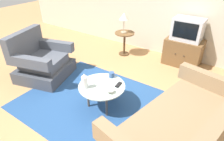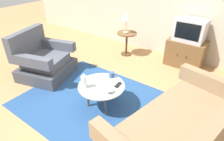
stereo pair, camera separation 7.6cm
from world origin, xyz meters
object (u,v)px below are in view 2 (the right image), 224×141
(vase, at_px, (84,81))
(bowl, at_px, (109,91))
(television, at_px, (190,30))
(tv_remote_dark, at_px, (118,85))
(couch, at_px, (181,131))
(side_table, at_px, (127,39))
(tv_stand, at_px, (185,53))
(table_lamp, at_px, (126,17))
(mug, at_px, (112,75))
(coffee_table, at_px, (101,87))
(armchair, at_px, (43,61))

(vase, distance_m, bowl, 0.40)
(television, bearing_deg, tv_remote_dark, -101.02)
(couch, distance_m, television, 2.35)
(side_table, distance_m, tv_remote_dark, 1.93)
(couch, height_order, tv_stand, couch)
(vase, xyz_separation_m, tv_remote_dark, (0.38, 0.33, -0.11))
(television, height_order, bowl, television)
(table_lamp, bearing_deg, side_table, 23.52)
(tv_stand, relative_size, bowl, 6.02)
(vase, bearing_deg, television, 71.79)
(table_lamp, xyz_separation_m, bowl, (0.94, -1.91, -0.48))
(vase, bearing_deg, mug, 70.49)
(coffee_table, distance_m, television, 2.28)
(side_table, relative_size, mug, 4.08)
(vase, distance_m, tv_remote_dark, 0.51)
(tv_stand, xyz_separation_m, bowl, (-0.39, -2.22, 0.14))
(bowl, bearing_deg, mug, 120.57)
(armchair, height_order, table_lamp, table_lamp)
(armchair, height_order, side_table, armchair)
(armchair, xyz_separation_m, table_lamp, (0.80, 1.75, 0.61))
(coffee_table, bearing_deg, vase, -133.57)
(side_table, height_order, tv_remote_dark, side_table)
(coffee_table, bearing_deg, couch, -2.03)
(couch, relative_size, television, 3.44)
(tv_stand, xyz_separation_m, tv_remote_dark, (-0.39, -2.00, 0.13))
(armchair, relative_size, tv_remote_dark, 7.67)
(side_table, distance_m, table_lamp, 0.52)
(tv_stand, relative_size, vase, 3.17)
(table_lamp, bearing_deg, bowl, -63.81)
(vase, bearing_deg, couch, 5.49)
(tv_stand, height_order, mug, tv_stand)
(armchair, distance_m, television, 3.02)
(tv_stand, distance_m, tv_remote_dark, 2.04)
(side_table, xyz_separation_m, table_lamp, (-0.02, -0.01, 0.52))
(armchair, xyz_separation_m, tv_remote_dark, (1.74, 0.06, 0.12))
(mug, relative_size, tv_remote_dark, 0.92)
(table_lamp, bearing_deg, tv_remote_dark, -60.80)
(coffee_table, height_order, mug, mug)
(couch, xyz_separation_m, mug, (-1.26, 0.33, 0.17))
(armchair, bearing_deg, tv_remote_dark, 75.90)
(armchair, xyz_separation_m, mug, (1.53, 0.20, 0.15))
(table_lamp, xyz_separation_m, tv_remote_dark, (0.94, -1.69, -0.50))
(armchair, height_order, tv_remote_dark, armchair)
(television, bearing_deg, table_lamp, -166.34)
(couch, distance_m, table_lamp, 2.81)
(television, height_order, tv_remote_dark, television)
(armchair, height_order, tv_stand, armchair)
(mug, bearing_deg, vase, -109.51)
(armchair, distance_m, couch, 2.79)
(side_table, distance_m, mug, 1.71)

